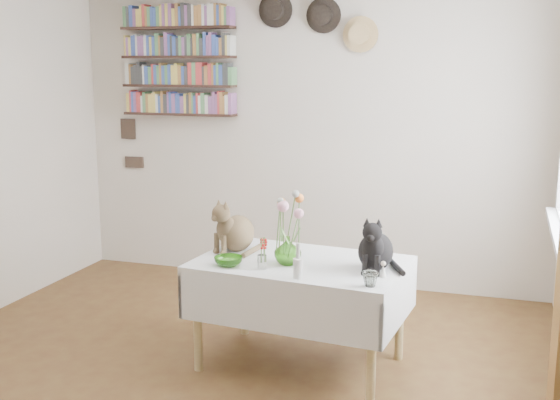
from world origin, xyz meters
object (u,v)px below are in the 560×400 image
(bookshelf_unit, at_px, (179,61))
(tabby_cat, at_px, (237,224))
(black_cat, at_px, (376,241))
(dining_table, at_px, (301,287))
(flower_vase, at_px, (288,250))

(bookshelf_unit, bearing_deg, tabby_cat, -53.34)
(black_cat, xyz_separation_m, bookshelf_unit, (-2.00, 1.61, 1.01))
(tabby_cat, relative_size, black_cat, 1.04)
(dining_table, height_order, tabby_cat, tabby_cat)
(tabby_cat, distance_m, flower_vase, 0.46)
(flower_vase, bearing_deg, dining_table, 55.66)
(black_cat, distance_m, bookshelf_unit, 2.77)
(bookshelf_unit, bearing_deg, flower_vase, -48.30)
(dining_table, relative_size, flower_vase, 7.76)
(tabby_cat, bearing_deg, dining_table, 15.31)
(dining_table, distance_m, black_cat, 0.56)
(black_cat, bearing_deg, bookshelf_unit, 141.69)
(tabby_cat, height_order, bookshelf_unit, bookshelf_unit)
(dining_table, bearing_deg, bookshelf_unit, 134.25)
(flower_vase, height_order, bookshelf_unit, bookshelf_unit)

